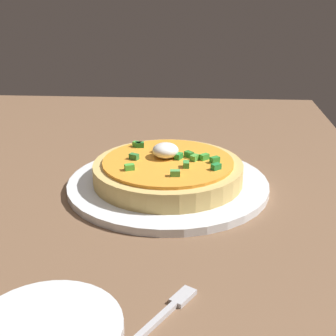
% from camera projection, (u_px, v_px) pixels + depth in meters
% --- Properties ---
extents(dining_table, '(1.19, 0.81, 0.03)m').
position_uv_depth(dining_table, '(100.00, 215.00, 0.66)').
color(dining_table, brown).
rests_on(dining_table, ground).
extents(plate, '(0.29, 0.29, 0.01)m').
position_uv_depth(plate, '(168.00, 184.00, 0.70)').
color(plate, white).
rests_on(plate, dining_table).
extents(pizza, '(0.21, 0.21, 0.05)m').
position_uv_depth(pizza, '(168.00, 171.00, 0.69)').
color(pizza, tan).
rests_on(pizza, plate).
extents(fork, '(0.10, 0.07, 0.01)m').
position_uv_depth(fork, '(165.00, 313.00, 0.44)').
color(fork, '#B7B7BC').
rests_on(fork, dining_table).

